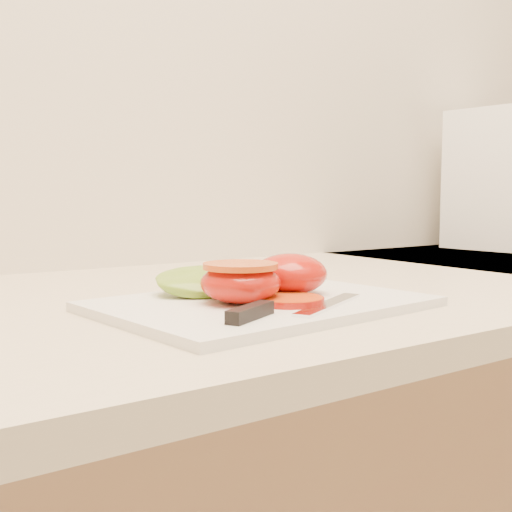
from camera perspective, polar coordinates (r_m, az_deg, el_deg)
cutting_board at (r=0.68m, az=0.49°, el=-4.28°), size 0.35×0.27×0.01m
tomato_half_dome at (r=0.71m, az=3.04°, el=-1.59°), size 0.08×0.08×0.05m
tomato_half_cut at (r=0.65m, az=-1.39°, el=-2.24°), size 0.08×0.08×0.04m
tomato_slice_0 at (r=0.65m, az=2.90°, el=-3.94°), size 0.07×0.07×0.01m
lettuce_leaf_0 at (r=0.72m, az=-3.90°, el=-2.30°), size 0.14×0.09×0.03m
knife at (r=0.60m, az=2.43°, el=-4.73°), size 0.20×0.08×0.01m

